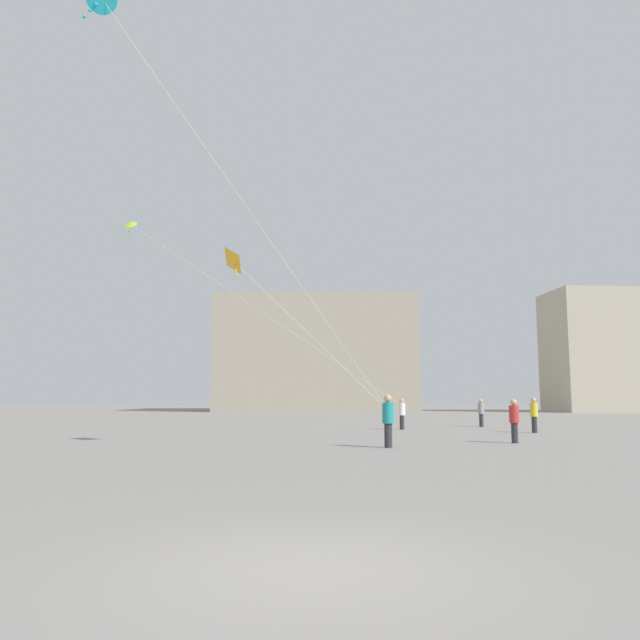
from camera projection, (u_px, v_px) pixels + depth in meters
ground_plane at (310, 569)px, 6.41m from camera, size 300.00×300.00×0.00m
person_in_teal at (388, 418)px, 22.00m from camera, size 0.41×0.41×1.86m
person_in_white at (402, 412)px, 34.42m from camera, size 0.37×0.37×1.71m
person_in_grey at (481, 411)px, 37.53m from camera, size 0.37×0.37×1.68m
person_in_red at (514, 419)px, 24.18m from camera, size 0.37×0.37×1.70m
person_in_yellow at (534, 413)px, 31.18m from camera, size 0.38×0.38×1.76m
kite_amber_delta at (236, 263)px, 22.98m from camera, size 6.09×1.38×5.87m
kite_cyan_diamond at (109, 10)px, 17.59m from camera, size 9.05×6.52×12.02m
kite_lime_diamond at (140, 231)px, 37.83m from camera, size 16.58×2.46×11.31m
building_left_hall at (316, 356)px, 84.88m from camera, size 25.86×18.14×14.75m
building_centre_hall at (603, 351)px, 77.50m from camera, size 13.51×9.70×15.00m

